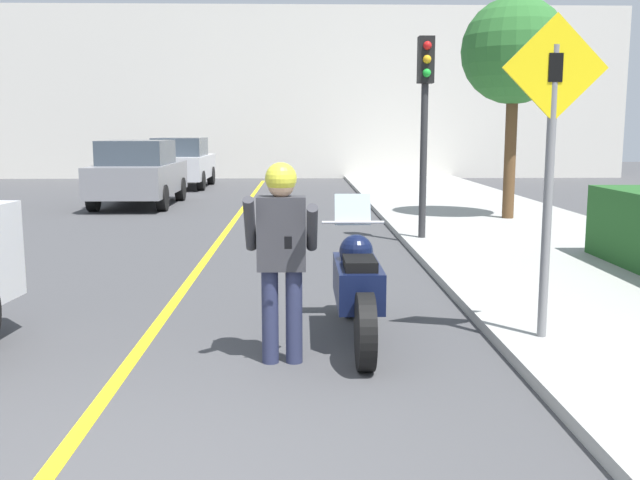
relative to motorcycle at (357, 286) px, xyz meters
name	(u,v)px	position (x,y,z in m)	size (l,w,h in m)	color
road_center_line	(195,274)	(-1.97, 3.07, -0.51)	(0.12, 36.00, 0.01)	yellow
building_backdrop	(280,94)	(-1.37, 23.07, 2.89)	(28.00, 1.20, 6.81)	beige
motorcycle	(357,286)	(0.00, 0.00, 0.00)	(0.62, 2.34, 1.31)	black
person_biker	(281,243)	(-0.68, -0.67, 0.52)	(0.59, 0.46, 1.68)	#282D4C
crossing_sign	(551,147)	(1.64, -0.33, 1.29)	(0.91, 0.08, 2.80)	slate
traffic_light	(425,99)	(1.56, 5.61, 1.95)	(0.26, 0.30, 3.36)	#2D2D30
street_tree	(514,52)	(3.83, 8.32, 2.99)	(2.15, 2.15, 4.50)	brown
parked_car_grey	(139,173)	(-4.69, 12.00, 0.35)	(1.88, 4.20, 1.68)	black
parked_car_silver	(181,162)	(-4.58, 17.94, 0.35)	(1.88, 4.20, 1.68)	black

